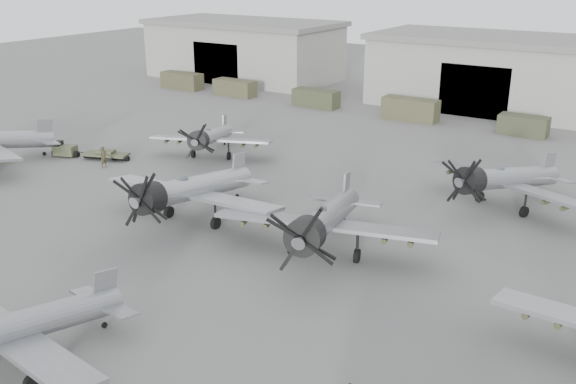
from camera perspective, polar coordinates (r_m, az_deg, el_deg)
name	(u,v)px	position (r m, az deg, el deg)	size (l,w,h in m)	color
ground	(108,336)	(33.15, -15.68, -12.21)	(220.00, 220.00, 0.00)	#555653
hangar_left	(244,49)	(100.65, -3.94, 12.54)	(29.00, 14.80, 8.70)	gray
hangar_center	(492,71)	(83.73, 17.72, 10.17)	(29.00, 14.80, 8.70)	gray
support_truck_0	(182,81)	(93.35, -9.40, 9.74)	(6.29, 2.20, 2.28)	#42422B
support_truck_1	(235,88)	(87.38, -4.76, 9.21)	(5.90, 2.20, 2.15)	#45442D
support_truck_2	(316,98)	(80.37, 2.50, 8.32)	(5.81, 2.20, 2.16)	#3A3F29
support_truck_3	(410,109)	(74.90, 10.82, 7.24)	(6.40, 2.20, 2.46)	#47472E
support_truck_4	(523,126)	(71.28, 20.18, 5.57)	(4.96, 2.20, 2.06)	#383E28
aircraft_near_1	(2,332)	(30.82, -24.06, -11.32)	(11.79, 10.61, 4.68)	gray
aircraft_mid_1	(189,190)	(44.22, -8.81, 0.19)	(13.56, 12.20, 5.42)	#9DA1A6
aircraft_mid_2	(324,221)	(38.58, 3.20, -2.55)	(13.76, 12.39, 5.49)	gray
aircraft_far_0	(210,137)	(59.01, -6.96, 4.88)	(11.06, 10.01, 4.50)	#95979D
aircraft_far_1	(503,179)	(48.85, 18.57, 1.10)	(12.66, 11.43, 5.11)	gray
tug_trailer	(81,152)	(62.34, -17.96, 3.42)	(7.24, 3.73, 1.45)	#454B31
ground_crew	(104,157)	(58.53, -16.07, 3.00)	(0.70, 0.46, 1.92)	#3B3926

